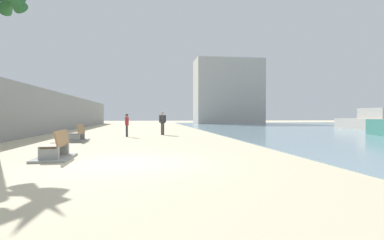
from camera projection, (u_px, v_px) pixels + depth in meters
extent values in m
plane|color=beige|center=(139.00, 132.00, 27.60)|extent=(120.00, 120.00, 0.00)
cube|color=gray|center=(48.00, 112.00, 26.50)|extent=(0.80, 64.00, 3.54)
cube|color=gray|center=(49.00, 154.00, 10.00)|extent=(0.60, 0.21, 0.50)
cube|color=gray|center=(60.00, 150.00, 11.39)|extent=(0.60, 0.21, 0.50)
cube|color=#997047|center=(55.00, 146.00, 10.69)|extent=(0.53, 1.61, 0.06)
cube|color=#997047|center=(62.00, 137.00, 10.73)|extent=(0.19, 1.60, 0.50)
cube|color=gray|center=(55.00, 158.00, 10.70)|extent=(1.14, 2.12, 0.08)
cube|color=gray|center=(74.00, 138.00, 17.30)|extent=(0.60, 0.20, 0.50)
cube|color=gray|center=(79.00, 136.00, 18.69)|extent=(0.60, 0.20, 0.50)
cube|color=#997047|center=(77.00, 133.00, 17.99)|extent=(0.50, 1.60, 0.06)
cube|color=#997047|center=(81.00, 128.00, 18.02)|extent=(0.16, 1.60, 0.50)
cube|color=gray|center=(77.00, 141.00, 18.00)|extent=(1.10, 2.10, 0.08)
cylinder|color=#333338|center=(162.00, 129.00, 23.93)|extent=(0.12, 0.12, 0.88)
cylinder|color=#333338|center=(163.00, 129.00, 23.96)|extent=(0.12, 0.12, 0.88)
cube|color=#333338|center=(163.00, 119.00, 23.93)|extent=(0.34, 0.21, 0.62)
sphere|color=tan|center=(163.00, 113.00, 23.93)|extent=(0.24, 0.24, 0.24)
cylinder|color=#333338|center=(160.00, 119.00, 23.88)|extent=(0.09, 0.09, 0.56)
cylinder|color=#333338|center=(165.00, 119.00, 23.99)|extent=(0.09, 0.09, 0.56)
cylinder|color=#333338|center=(127.00, 131.00, 21.68)|extent=(0.12, 0.12, 0.80)
cylinder|color=#333338|center=(127.00, 131.00, 21.79)|extent=(0.12, 0.12, 0.80)
cube|color=#B22D33|center=(127.00, 121.00, 21.73)|extent=(0.27, 0.36, 0.56)
sphere|color=brown|center=(127.00, 115.00, 21.72)|extent=(0.22, 0.22, 0.22)
cylinder|color=#B22D33|center=(128.00, 121.00, 21.53)|extent=(0.09, 0.09, 0.51)
cylinder|color=#B22D33|center=(126.00, 121.00, 21.92)|extent=(0.09, 0.09, 0.51)
cube|color=beige|center=(367.00, 124.00, 32.01)|extent=(2.27, 7.79, 1.11)
cube|color=beige|center=(375.00, 113.00, 30.86)|extent=(1.52, 3.45, 1.05)
cube|color=#ADAAA3|center=(228.00, 92.00, 57.42)|extent=(12.00, 6.00, 11.55)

